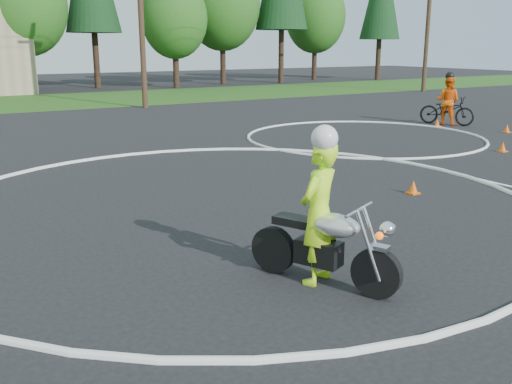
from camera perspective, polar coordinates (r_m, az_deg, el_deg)
ground at (r=9.13m, az=6.80°, el=-5.38°), size 120.00×120.00×0.00m
grass_strip at (r=34.28m, az=-22.55°, el=8.24°), size 120.00×10.00×0.02m
course_markings at (r=13.74m, az=2.74°, el=1.51°), size 19.05×19.05×0.12m
primary_motorcycle at (r=7.53m, az=6.98°, el=-5.28°), size 1.09×2.03×1.14m
rider_primary_grp at (r=7.47m, az=6.33°, el=-1.63°), size 0.83×0.71×2.12m
rider_second_grp at (r=24.11m, az=18.58°, el=8.14°), size 1.53×2.29×2.08m
traffic_cones at (r=15.85m, az=16.32°, el=3.17°), size 19.15×11.14×0.30m
utility_poles at (r=29.66m, az=-11.50°, el=18.28°), size 41.60×1.12×10.00m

